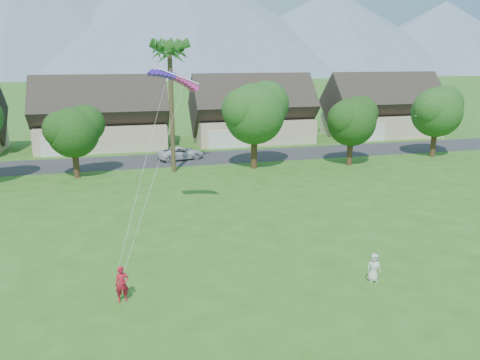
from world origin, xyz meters
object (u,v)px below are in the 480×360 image
object	(u,v)px
parked_car	(180,153)
parafoil_kite	(174,77)
kite_flyer	(122,284)
watcher	(374,267)

from	to	relation	value
parked_car	parafoil_kite	xyz separation A→B (m)	(-2.59, -20.03, 8.99)
kite_flyer	parked_car	bearing A→B (deg)	72.67
kite_flyer	parked_car	world-z (taller)	kite_flyer
watcher	parked_car	size ratio (longest dim) A/B	0.29
watcher	parked_car	world-z (taller)	watcher
kite_flyer	watcher	bearing A→B (deg)	-10.01
kite_flyer	parafoil_kite	xyz separation A→B (m)	(3.83, 9.93, 8.83)
watcher	parked_car	bearing A→B (deg)	106.21
kite_flyer	parafoil_kite	distance (m)	13.83
parafoil_kite	watcher	bearing A→B (deg)	-56.26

